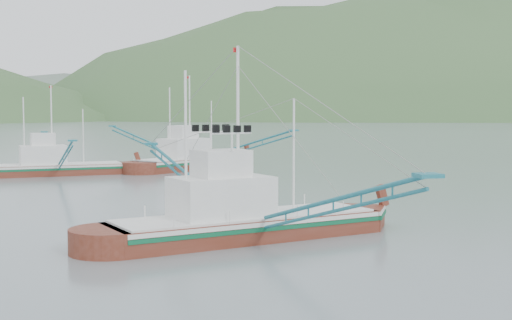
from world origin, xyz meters
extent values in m
plane|color=slate|center=(0.00, 0.00, 0.00)|extent=(1200.00, 1200.00, 0.00)
cube|color=#5C2113|center=(-1.98, -1.20, 0.18)|extent=(13.73, 7.50, 1.77)
cube|color=silver|center=(-1.98, -1.20, 0.93)|extent=(13.50, 7.49, 0.19)
cube|color=#0C5734|center=(-1.98, -1.20, 0.71)|extent=(13.51, 7.50, 0.19)
cube|color=silver|center=(-1.98, -1.20, 1.11)|extent=(13.05, 7.13, 0.11)
cube|color=silver|center=(-3.24, -1.61, 2.04)|extent=(5.09, 4.07, 1.95)
cube|color=silver|center=(-3.24, -1.61, 3.63)|extent=(2.80, 2.57, 1.24)
cylinder|color=white|center=(-2.40, -1.33, 5.05)|extent=(0.14, 0.14, 7.97)
cylinder|color=white|center=(-4.93, -2.16, 4.45)|extent=(0.12, 0.12, 6.78)
cylinder|color=white|center=(0.55, -0.37, 3.85)|extent=(0.11, 0.11, 5.58)
cube|color=#5C2113|center=(0.25, 38.44, 0.19)|extent=(13.16, 11.69, 1.86)
cube|color=silver|center=(0.25, 38.44, 0.98)|extent=(12.99, 11.57, 0.20)
cube|color=#0C5734|center=(0.25, 38.44, 0.74)|extent=(13.00, 11.58, 0.20)
cube|color=silver|center=(0.25, 38.44, 1.16)|extent=(12.50, 11.10, 0.11)
cube|color=silver|center=(-0.83, 37.56, 2.14)|extent=(5.48, 5.24, 2.04)
cube|color=silver|center=(-0.83, 37.56, 3.81)|extent=(3.16, 3.11, 1.30)
cylinder|color=white|center=(-0.11, 38.15, 5.30)|extent=(0.15, 0.15, 8.36)
cylinder|color=white|center=(-2.27, 36.39, 4.67)|extent=(0.13, 0.13, 7.11)
cylinder|color=white|center=(2.41, 40.20, 4.04)|extent=(0.11, 0.11, 5.85)
cube|color=#5C2113|center=(-12.93, 34.22, 0.16)|extent=(12.59, 5.35, 1.63)
cube|color=silver|center=(-12.93, 34.22, 0.85)|extent=(12.36, 5.37, 0.18)
cube|color=#0C5734|center=(-12.93, 34.22, 0.65)|extent=(12.36, 5.39, 0.18)
cube|color=silver|center=(-12.93, 34.22, 1.02)|extent=(11.96, 5.08, 0.10)
cube|color=silver|center=(-14.13, 34.01, 1.87)|extent=(4.46, 3.28, 1.79)
cube|color=silver|center=(-14.13, 34.01, 3.34)|extent=(2.40, 2.13, 1.14)
cylinder|color=white|center=(-13.33, 34.15, 4.64)|extent=(0.13, 0.13, 7.32)
cylinder|color=white|center=(-15.74, 33.72, 4.09)|extent=(0.11, 0.11, 6.22)
cylinder|color=white|center=(-10.53, 34.65, 3.54)|extent=(0.10, 0.10, 5.13)
ellipsoid|color=#395C2F|center=(240.00, 430.00, 0.00)|extent=(684.00, 432.00, 306.00)
ellipsoid|color=slate|center=(30.00, 560.00, 0.00)|extent=(960.00, 400.00, 240.00)
camera|label=1|loc=(-8.40, -33.92, 6.15)|focal=50.00mm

